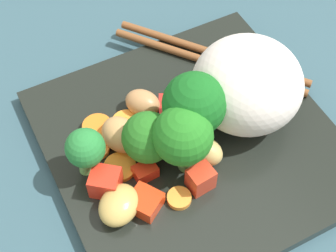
{
  "coord_description": "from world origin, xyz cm",
  "views": [
    {
      "loc": [
        -22.62,
        13.57,
        40.33
      ],
      "look_at": [
        1.02,
        1.97,
        3.31
      ],
      "focal_mm": 54.59,
      "sensor_mm": 36.0,
      "label": 1
    }
  ],
  "objects": [
    {
      "name": "ground_plane",
      "position": [
        0.0,
        0.0,
        -1.0
      ],
      "size": [
        110.0,
        110.0,
        2.0
      ],
      "primitive_type": "cube",
      "color": "#31515C"
    },
    {
      "name": "square_plate",
      "position": [
        0.0,
        0.0,
        0.65
      ],
      "size": [
        25.97,
        25.97,
        1.31
      ],
      "primitive_type": "cube",
      "rotation": [
        0.0,
        0.0,
        0.02
      ],
      "color": "black",
      "rests_on": "ground_plane"
    },
    {
      "name": "rice_mound",
      "position": [
        0.64,
        -5.71,
        5.41
      ],
      "size": [
        13.86,
        13.88,
        8.21
      ],
      "primitive_type": "ellipsoid",
      "rotation": [
        0.0,
        0.0,
        2.55
      ],
      "color": "white",
      "rests_on": "square_plate"
    },
    {
      "name": "broccoli_floret_0",
      "position": [
        0.26,
        4.39,
        4.37
      ],
      "size": [
        4.54,
        4.54,
        5.44
      ],
      "color": "#529349",
      "rests_on": "square_plate"
    },
    {
      "name": "broccoli_floret_1",
      "position": [
        -2.09,
        2.13,
        5.83
      ],
      "size": [
        5.11,
        5.11,
        7.37
      ],
      "color": "#5A9B49",
      "rests_on": "square_plate"
    },
    {
      "name": "broccoli_floret_2",
      "position": [
        1.02,
        9.62,
        4.76
      ],
      "size": [
        3.4,
        3.4,
        5.38
      ],
      "color": "#69AA53",
      "rests_on": "square_plate"
    },
    {
      "name": "broccoli_floret_3",
      "position": [
        -0.49,
        -0.01,
        6.41
      ],
      "size": [
        5.56,
        5.56,
        8.05
      ],
      "color": "#5E9E46",
      "rests_on": "square_plate"
    },
    {
      "name": "carrot_slice_0",
      "position": [
        4.14,
        4.79,
        1.63
      ],
      "size": [
        2.98,
        2.98,
        0.64
      ],
      "primitive_type": "cylinder",
      "rotation": [
        0.0,
        0.0,
        3.03
      ],
      "color": "orange",
      "rests_on": "square_plate"
    },
    {
      "name": "carrot_slice_1",
      "position": [
        0.4,
        7.19,
        1.56
      ],
      "size": [
        4.07,
        4.07,
        0.51
      ],
      "primitive_type": "cylinder",
      "rotation": [
        0.0,
        0.0,
        5.43
      ],
      "color": "orange",
      "rests_on": "square_plate"
    },
    {
      "name": "carrot_slice_2",
      "position": [
        2.72,
        8.28,
        1.57
      ],
      "size": [
        2.8,
        2.8,
        0.52
      ],
      "primitive_type": "cylinder",
      "rotation": [
        0.0,
        0.0,
        4.98
      ],
      "color": "orange",
      "rests_on": "square_plate"
    },
    {
      "name": "carrot_slice_3",
      "position": [
        4.75,
        7.42,
        1.71
      ],
      "size": [
        3.32,
        3.32,
        0.8
      ],
      "primitive_type": "cylinder",
      "rotation": [
        0.0,
        0.0,
        2.92
      ],
      "color": "orange",
      "rests_on": "square_plate"
    },
    {
      "name": "carrot_slice_4",
      "position": [
        -5.02,
        3.88,
        1.57
      ],
      "size": [
        2.76,
        2.76,
        0.52
      ],
      "primitive_type": "cylinder",
      "rotation": [
        0.0,
        0.0,
        5.87
      ],
      "color": "orange",
      "rests_on": "square_plate"
    },
    {
      "name": "carrot_slice_5",
      "position": [
        2.33,
        2.84,
        1.57
      ],
      "size": [
        3.3,
        3.3,
        0.52
      ],
      "primitive_type": "cylinder",
      "rotation": [
        0.0,
        0.0,
        6.25
      ],
      "color": "orange",
      "rests_on": "square_plate"
    },
    {
      "name": "pepper_chunk_0",
      "position": [
        3.53,
        0.49,
        1.96
      ],
      "size": [
        3.51,
        3.81,
        1.29
      ],
      "primitive_type": "cube",
      "rotation": [
        0.0,
        0.0,
        4.27
      ],
      "color": "red",
      "rests_on": "square_plate"
    },
    {
      "name": "pepper_chunk_1",
      "position": [
        -1.59,
        5.46,
        1.95
      ],
      "size": [
        1.67,
        2.15,
        1.28
      ],
      "primitive_type": "cube",
      "rotation": [
        0.0,
        0.0,
        1.66
      ],
      "color": "red",
      "rests_on": "square_plate"
    },
    {
      "name": "pepper_chunk_2",
      "position": [
        -1.35,
        9.02,
        2.46
      ],
      "size": [
        3.29,
        3.34,
        2.3
      ],
      "primitive_type": "cube",
      "rotation": [
        0.0,
        0.0,
        0.92
      ],
      "color": "red",
      "rests_on": "square_plate"
    },
    {
      "name": "pepper_chunk_3",
      "position": [
        -4.3,
        6.72,
        2.03
      ],
      "size": [
        3.47,
        3.45,
        1.45
      ],
      "primitive_type": "cube",
      "rotation": [
        0.0,
        0.0,
        5.31
      ],
      "color": "red",
      "rests_on": "square_plate"
    },
    {
      "name": "pepper_chunk_4",
      "position": [
        -4.61,
        1.64,
        2.48
      ],
      "size": [
        2.02,
        2.3,
        2.34
      ],
      "primitive_type": "cube",
      "rotation": [
        0.0,
        0.0,
        4.83
      ],
      "color": "red",
      "rests_on": "square_plate"
    },
    {
      "name": "chicken_piece_0",
      "position": [
        -2.35,
        -0.19,
        2.58
      ],
      "size": [
        4.08,
        3.78,
        2.53
      ],
      "primitive_type": "ellipsoid",
      "rotation": [
        0.0,
        0.0,
        0.53
      ],
      "color": "tan",
      "rests_on": "square_plate"
    },
    {
      "name": "chicken_piece_1",
      "position": [
        -3.79,
        8.82,
        2.41
      ],
      "size": [
        5.04,
        5.09,
        2.21
      ],
      "primitive_type": "ellipsoid",
      "rotation": [
        0.0,
        0.0,
        2.3
      ],
      "color": "tan",
      "rests_on": "square_plate"
    },
    {
      "name": "chicken_piece_2",
      "position": [
        2.44,
        6.0,
        2.68
      ],
      "size": [
        4.62,
        4.04,
        2.74
      ],
      "primitive_type": "ellipsoid",
      "rotation": [
        0.0,
        0.0,
        0.28
      ],
      "color": "tan",
      "rests_on": "square_plate"
    },
    {
      "name": "chicken_piece_3",
      "position": [
        -0.17,
        2.47,
        2.19
      ],
      "size": [
        3.77,
        3.58,
        1.76
      ],
      "primitive_type": "ellipsoid",
      "rotation": [
        0.0,
        0.0,
        0.51
      ],
      "color": "tan",
      "rests_on": "square_plate"
    },
    {
      "name": "chicken_piece_4",
      "position": [
        4.97,
        2.69,
        2.51
      ],
      "size": [
        4.3,
        4.14,
        2.4
      ],
      "primitive_type": "ellipsoid",
      "rotation": [
        0.0,
        0.0,
        0.65
      ],
      "color": "tan",
      "rests_on": "square_plate"
    },
    {
      "name": "chopstick_pair",
      "position": [
        7.91,
        -6.29,
        1.71
      ],
      "size": [
        17.34,
        15.01,
        0.8
      ],
      "rotation": [
        0.0,
        0.0,
        6.98
      ],
      "color": "brown",
      "rests_on": "square_plate"
    }
  ]
}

